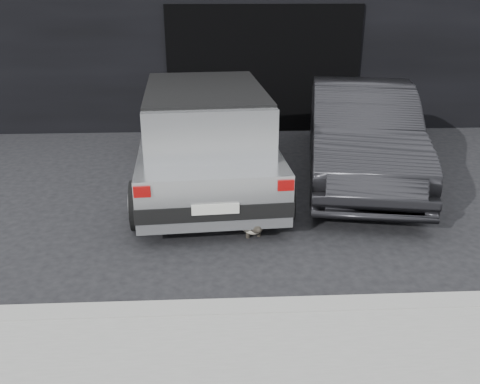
{
  "coord_description": "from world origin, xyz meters",
  "views": [
    {
      "loc": [
        -0.03,
        -6.7,
        3.02
      ],
      "look_at": [
        0.26,
        -0.91,
        0.6
      ],
      "focal_mm": 38.0,
      "sensor_mm": 36.0,
      "label": 1
    }
  ],
  "objects_px": {
    "silver_hatchback": "(205,133)",
    "cat_white": "(230,213)",
    "second_car": "(361,132)",
    "cat_siamese": "(250,223)"
  },
  "relations": [
    {
      "from": "second_car",
      "to": "cat_white",
      "type": "distance_m",
      "value": 2.87
    },
    {
      "from": "silver_hatchback",
      "to": "cat_white",
      "type": "relative_size",
      "value": 5.87
    },
    {
      "from": "second_car",
      "to": "cat_siamese",
      "type": "relative_size",
      "value": 5.33
    },
    {
      "from": "second_car",
      "to": "silver_hatchback",
      "type": "bearing_deg",
      "value": -162.89
    },
    {
      "from": "cat_white",
      "to": "cat_siamese",
      "type": "bearing_deg",
      "value": 25.01
    },
    {
      "from": "silver_hatchback",
      "to": "cat_white",
      "type": "xyz_separation_m",
      "value": [
        0.33,
        -1.46,
        -0.68
      ]
    },
    {
      "from": "second_car",
      "to": "cat_white",
      "type": "xyz_separation_m",
      "value": [
        -2.19,
        -1.78,
        -0.56
      ]
    },
    {
      "from": "second_car",
      "to": "cat_white",
      "type": "bearing_deg",
      "value": -131.0
    },
    {
      "from": "cat_siamese",
      "to": "cat_white",
      "type": "bearing_deg",
      "value": -56.97
    },
    {
      "from": "second_car",
      "to": "cat_siamese",
      "type": "height_order",
      "value": "second_car"
    }
  ]
}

